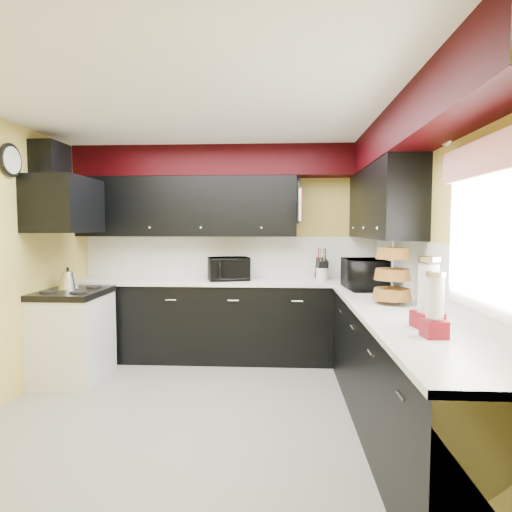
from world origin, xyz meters
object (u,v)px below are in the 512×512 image
Objects in this scene: microwave at (365,274)px; utensil_crock at (322,274)px; toaster_oven at (229,269)px; knife_block at (322,269)px; kettle at (68,280)px.

utensil_crock is at bearing 23.44° from microwave.
utensil_crock is (1.08, 0.04, -0.06)m from toaster_oven.
toaster_oven is 0.85× the size of microwave.
toaster_oven is 3.20× the size of utensil_crock.
utensil_crock is 0.59× the size of knife_block.
knife_block is 1.23× the size of kettle.
toaster_oven is at bearing 175.00° from knife_block.
toaster_oven reaches higher than kettle.
toaster_oven is 2.31× the size of kettle.
knife_block reaches higher than utensil_crock.
microwave is at bearing 0.43° from kettle.
microwave reaches higher than toaster_oven.
utensil_crock is (-0.36, 0.67, -0.08)m from microwave.
utensil_crock is at bearing -99.78° from knife_block.
knife_block reaches higher than kettle.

